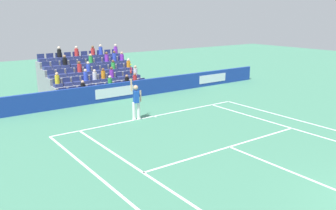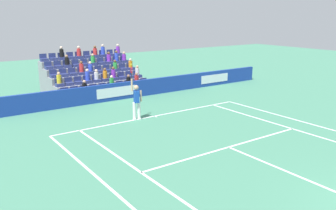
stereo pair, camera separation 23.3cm
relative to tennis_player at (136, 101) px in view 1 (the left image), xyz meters
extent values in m
cube|color=white|center=(-1.07, 0.01, -0.99)|extent=(10.97, 0.10, 0.01)
cube|color=white|center=(-1.07, 5.50, -0.99)|extent=(8.23, 0.10, 0.01)
cube|color=white|center=(-1.07, 8.70, -0.99)|extent=(0.10, 6.40, 0.01)
cube|color=white|center=(3.05, 5.96, -0.99)|extent=(0.10, 11.89, 0.01)
cube|color=white|center=(-5.18, 5.96, -0.99)|extent=(0.10, 11.89, 0.01)
cube|color=white|center=(4.42, 5.96, -0.99)|extent=(0.10, 11.89, 0.01)
cube|color=white|center=(-6.55, 5.96, -0.99)|extent=(0.10, 11.89, 0.01)
cube|color=white|center=(-1.07, 0.11, -0.99)|extent=(0.10, 0.20, 0.01)
cube|color=#193899|center=(-1.07, -4.40, -0.46)|extent=(24.51, 0.20, 1.07)
cube|color=white|center=(-9.24, -4.29, -0.46)|extent=(2.61, 0.01, 0.60)
cube|color=white|center=(-1.07, -4.29, -0.46)|extent=(2.61, 0.01, 0.60)
cylinder|color=white|center=(-0.12, 0.03, -0.54)|extent=(0.16, 0.16, 0.90)
cylinder|color=white|center=(0.11, -0.03, -0.54)|extent=(0.16, 0.16, 0.90)
cube|color=white|center=(-0.12, 0.03, -0.95)|extent=(0.19, 0.28, 0.08)
cube|color=white|center=(0.11, -0.03, -0.95)|extent=(0.19, 0.28, 0.08)
cube|color=#1947B2|center=(-0.01, 0.00, 0.21)|extent=(0.31, 0.41, 0.60)
sphere|color=#D3A884|center=(-0.01, 0.00, 0.67)|extent=(0.24, 0.24, 0.24)
cylinder|color=#D3A884|center=(0.20, -0.06, 0.82)|extent=(0.09, 0.09, 0.62)
cylinder|color=#D3A884|center=(-0.21, 0.11, 0.23)|extent=(0.09, 0.09, 0.56)
cylinder|color=black|center=(0.20, -0.06, 1.27)|extent=(0.04, 0.04, 0.28)
torus|color=red|center=(0.20, -0.06, 1.55)|extent=(0.11, 0.31, 0.31)
sphere|color=#D1E533|center=(0.20, -0.06, 1.83)|extent=(0.07, 0.07, 0.07)
cube|color=gray|center=(-1.07, -5.47, -0.78)|extent=(6.20, 0.95, 0.42)
cube|color=navy|center=(-3.86, -5.47, -0.47)|extent=(0.48, 0.44, 0.20)
cube|color=navy|center=(-3.86, -5.67, -0.22)|extent=(0.48, 0.04, 0.30)
cube|color=navy|center=(-3.24, -5.47, -0.47)|extent=(0.48, 0.44, 0.20)
cube|color=navy|center=(-3.24, -5.67, -0.22)|extent=(0.48, 0.04, 0.30)
cube|color=navy|center=(-2.62, -5.47, -0.47)|extent=(0.48, 0.44, 0.20)
cube|color=navy|center=(-2.62, -5.67, -0.22)|extent=(0.48, 0.04, 0.30)
cube|color=navy|center=(-2.00, -5.47, -0.47)|extent=(0.48, 0.44, 0.20)
cube|color=navy|center=(-2.00, -5.67, -0.22)|extent=(0.48, 0.04, 0.30)
cube|color=navy|center=(-1.38, -5.47, -0.47)|extent=(0.48, 0.44, 0.20)
cube|color=navy|center=(-1.38, -5.67, -0.22)|extent=(0.48, 0.04, 0.30)
cube|color=navy|center=(-0.76, -5.47, -0.47)|extent=(0.48, 0.44, 0.20)
cube|color=navy|center=(-0.76, -5.67, -0.22)|extent=(0.48, 0.04, 0.30)
cube|color=navy|center=(-0.14, -5.47, -0.47)|extent=(0.48, 0.44, 0.20)
cube|color=navy|center=(-0.14, -5.67, -0.22)|extent=(0.48, 0.04, 0.30)
cube|color=navy|center=(0.48, -5.47, -0.47)|extent=(0.48, 0.44, 0.20)
cube|color=navy|center=(0.48, -5.67, -0.22)|extent=(0.48, 0.04, 0.30)
cube|color=navy|center=(1.10, -5.47, -0.47)|extent=(0.48, 0.44, 0.20)
cube|color=navy|center=(1.10, -5.67, -0.22)|extent=(0.48, 0.04, 0.30)
cube|color=navy|center=(1.72, -5.47, -0.47)|extent=(0.48, 0.44, 0.20)
cube|color=navy|center=(1.72, -5.67, -0.22)|extent=(0.48, 0.04, 0.30)
cube|color=gray|center=(-1.07, -6.42, -0.57)|extent=(6.20, 0.95, 0.84)
cube|color=navy|center=(-3.86, -6.42, -0.05)|extent=(0.48, 0.44, 0.20)
cube|color=navy|center=(-3.86, -6.62, 0.20)|extent=(0.48, 0.04, 0.30)
cube|color=navy|center=(-3.24, -6.42, -0.05)|extent=(0.48, 0.44, 0.20)
cube|color=navy|center=(-3.24, -6.62, 0.20)|extent=(0.48, 0.04, 0.30)
cube|color=navy|center=(-2.62, -6.42, -0.05)|extent=(0.48, 0.44, 0.20)
cube|color=navy|center=(-2.62, -6.62, 0.20)|extent=(0.48, 0.04, 0.30)
cube|color=navy|center=(-2.00, -6.42, -0.05)|extent=(0.48, 0.44, 0.20)
cube|color=navy|center=(-2.00, -6.62, 0.20)|extent=(0.48, 0.04, 0.30)
cube|color=navy|center=(-1.38, -6.42, -0.05)|extent=(0.48, 0.44, 0.20)
cube|color=navy|center=(-1.38, -6.62, 0.20)|extent=(0.48, 0.04, 0.30)
cube|color=navy|center=(-0.76, -6.42, -0.05)|extent=(0.48, 0.44, 0.20)
cube|color=navy|center=(-0.76, -6.62, 0.20)|extent=(0.48, 0.04, 0.30)
cube|color=navy|center=(-0.14, -6.42, -0.05)|extent=(0.48, 0.44, 0.20)
cube|color=navy|center=(-0.14, -6.62, 0.20)|extent=(0.48, 0.04, 0.30)
cube|color=navy|center=(0.48, -6.42, -0.05)|extent=(0.48, 0.44, 0.20)
cube|color=navy|center=(0.48, -6.62, 0.20)|extent=(0.48, 0.04, 0.30)
cube|color=navy|center=(1.10, -6.42, -0.05)|extent=(0.48, 0.44, 0.20)
cube|color=navy|center=(1.10, -6.62, 0.20)|extent=(0.48, 0.04, 0.30)
cube|color=navy|center=(1.72, -6.42, -0.05)|extent=(0.48, 0.44, 0.20)
cube|color=navy|center=(1.72, -6.62, 0.20)|extent=(0.48, 0.04, 0.30)
cube|color=gray|center=(-1.07, -7.37, -0.36)|extent=(6.20, 0.95, 1.26)
cube|color=navy|center=(-3.86, -7.37, 0.37)|extent=(0.48, 0.44, 0.20)
cube|color=navy|center=(-3.86, -7.57, 0.62)|extent=(0.48, 0.04, 0.30)
cube|color=navy|center=(-3.24, -7.37, 0.37)|extent=(0.48, 0.44, 0.20)
cube|color=navy|center=(-3.24, -7.57, 0.62)|extent=(0.48, 0.04, 0.30)
cube|color=navy|center=(-2.62, -7.37, 0.37)|extent=(0.48, 0.44, 0.20)
cube|color=navy|center=(-2.62, -7.57, 0.62)|extent=(0.48, 0.04, 0.30)
cube|color=navy|center=(-2.00, -7.37, 0.37)|extent=(0.48, 0.44, 0.20)
cube|color=navy|center=(-2.00, -7.57, 0.62)|extent=(0.48, 0.04, 0.30)
cube|color=navy|center=(-1.38, -7.37, 0.37)|extent=(0.48, 0.44, 0.20)
cube|color=navy|center=(-1.38, -7.57, 0.62)|extent=(0.48, 0.04, 0.30)
cube|color=navy|center=(-0.76, -7.37, 0.37)|extent=(0.48, 0.44, 0.20)
cube|color=navy|center=(-0.76, -7.57, 0.62)|extent=(0.48, 0.04, 0.30)
cube|color=navy|center=(-0.14, -7.37, 0.37)|extent=(0.48, 0.44, 0.20)
cube|color=navy|center=(-0.14, -7.57, 0.62)|extent=(0.48, 0.04, 0.30)
cube|color=navy|center=(0.48, -7.37, 0.37)|extent=(0.48, 0.44, 0.20)
cube|color=navy|center=(0.48, -7.57, 0.62)|extent=(0.48, 0.04, 0.30)
cube|color=navy|center=(1.10, -7.37, 0.37)|extent=(0.48, 0.44, 0.20)
cube|color=navy|center=(1.10, -7.57, 0.62)|extent=(0.48, 0.04, 0.30)
cube|color=navy|center=(1.72, -7.37, 0.37)|extent=(0.48, 0.44, 0.20)
cube|color=navy|center=(1.72, -7.57, 0.62)|extent=(0.48, 0.04, 0.30)
cube|color=gray|center=(-1.07, -8.32, -0.15)|extent=(6.20, 0.95, 1.68)
cube|color=navy|center=(-3.86, -8.32, 0.79)|extent=(0.48, 0.44, 0.20)
cube|color=navy|center=(-3.86, -8.52, 1.04)|extent=(0.48, 0.04, 0.30)
cube|color=navy|center=(-3.24, -8.32, 0.79)|extent=(0.48, 0.44, 0.20)
cube|color=navy|center=(-3.24, -8.52, 1.04)|extent=(0.48, 0.04, 0.30)
cube|color=navy|center=(-2.62, -8.32, 0.79)|extent=(0.48, 0.44, 0.20)
cube|color=navy|center=(-2.62, -8.52, 1.04)|extent=(0.48, 0.04, 0.30)
cube|color=navy|center=(-2.00, -8.32, 0.79)|extent=(0.48, 0.44, 0.20)
cube|color=navy|center=(-2.00, -8.52, 1.04)|extent=(0.48, 0.04, 0.30)
cube|color=navy|center=(-1.38, -8.32, 0.79)|extent=(0.48, 0.44, 0.20)
cube|color=navy|center=(-1.38, -8.52, 1.04)|extent=(0.48, 0.04, 0.30)
cube|color=navy|center=(-0.76, -8.32, 0.79)|extent=(0.48, 0.44, 0.20)
cube|color=navy|center=(-0.76, -8.52, 1.04)|extent=(0.48, 0.04, 0.30)
cube|color=navy|center=(-0.14, -8.32, 0.79)|extent=(0.48, 0.44, 0.20)
cube|color=navy|center=(-0.14, -8.52, 1.04)|extent=(0.48, 0.04, 0.30)
cube|color=navy|center=(0.48, -8.32, 0.79)|extent=(0.48, 0.44, 0.20)
cube|color=navy|center=(0.48, -8.52, 1.04)|extent=(0.48, 0.04, 0.30)
cube|color=navy|center=(1.10, -8.32, 0.79)|extent=(0.48, 0.44, 0.20)
cube|color=navy|center=(1.10, -8.52, 1.04)|extent=(0.48, 0.04, 0.30)
cube|color=navy|center=(1.72, -8.32, 0.79)|extent=(0.48, 0.44, 0.20)
cube|color=navy|center=(1.72, -8.52, 1.04)|extent=(0.48, 0.04, 0.30)
cube|color=gray|center=(-1.07, -9.27, 0.06)|extent=(6.20, 0.95, 2.10)
cube|color=navy|center=(-3.86, -9.27, 1.21)|extent=(0.48, 0.44, 0.20)
cube|color=navy|center=(-3.86, -9.47, 1.46)|extent=(0.48, 0.04, 0.30)
cube|color=navy|center=(-3.24, -9.27, 1.21)|extent=(0.48, 0.44, 0.20)
cube|color=navy|center=(-3.24, -9.47, 1.46)|extent=(0.48, 0.04, 0.30)
cube|color=navy|center=(-2.62, -9.27, 1.21)|extent=(0.48, 0.44, 0.20)
cube|color=navy|center=(-2.62, -9.47, 1.46)|extent=(0.48, 0.04, 0.30)
cube|color=navy|center=(-2.00, -9.27, 1.21)|extent=(0.48, 0.44, 0.20)
cube|color=navy|center=(-2.00, -9.47, 1.46)|extent=(0.48, 0.04, 0.30)
cube|color=navy|center=(-1.38, -9.27, 1.21)|extent=(0.48, 0.44, 0.20)
cube|color=navy|center=(-1.38, -9.47, 1.46)|extent=(0.48, 0.04, 0.30)
cube|color=navy|center=(-0.76, -9.27, 1.21)|extent=(0.48, 0.44, 0.20)
cube|color=navy|center=(-0.76, -9.47, 1.46)|extent=(0.48, 0.04, 0.30)
cube|color=navy|center=(-0.14, -9.27, 1.21)|extent=(0.48, 0.44, 0.20)
cube|color=navy|center=(-0.14, -9.47, 1.46)|extent=(0.48, 0.04, 0.30)
cube|color=navy|center=(0.48, -9.27, 1.21)|extent=(0.48, 0.44, 0.20)
cube|color=navy|center=(0.48, -9.47, 1.46)|extent=(0.48, 0.04, 0.30)
cube|color=navy|center=(1.10, -9.27, 1.21)|extent=(0.48, 0.44, 0.20)
cube|color=navy|center=(1.10, -9.47, 1.46)|extent=(0.48, 0.04, 0.30)
cube|color=navy|center=(1.72, -9.27, 1.21)|extent=(0.48, 0.44, 0.20)
cube|color=navy|center=(1.72, -9.47, 1.46)|extent=(0.48, 0.04, 0.30)
cylinder|color=orange|center=(-1.38, -6.47, 0.29)|extent=(0.28, 0.28, 0.49)
sphere|color=brown|center=(-1.38, -6.47, 0.64)|extent=(0.20, 0.20, 0.20)
cylinder|color=purple|center=(-2.62, -8.37, 1.13)|extent=(0.28, 0.28, 0.49)
sphere|color=brown|center=(-2.62, -8.37, 1.48)|extent=(0.20, 0.20, 0.20)
cylinder|color=blue|center=(-2.62, -9.32, 1.57)|extent=(0.28, 0.28, 0.53)
sphere|color=beige|center=(-2.62, -9.32, 1.94)|extent=(0.20, 0.20, 0.20)
cylinder|color=black|center=(-2.62, -5.52, -0.13)|extent=(0.28, 0.28, 0.49)
sphere|color=#9E7251|center=(-2.62, -5.52, 0.21)|extent=(0.20, 0.20, 0.20)
cylinder|color=green|center=(-2.62, -7.42, 0.68)|extent=(0.28, 0.28, 0.43)
sphere|color=brown|center=(-2.62, -7.42, 1.00)|extent=(0.20, 0.20, 0.20)
cylinder|color=black|center=(0.48, -5.52, -0.16)|extent=(0.28, 0.28, 0.43)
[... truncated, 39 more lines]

